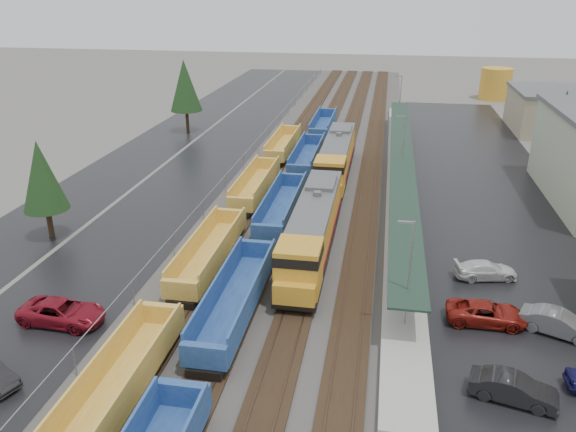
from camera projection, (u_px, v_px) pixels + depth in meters
The scene contains 21 objects.
ballast_strip at pixel (327, 156), 75.10m from camera, with size 20.00×160.00×0.08m, color #302D2B.
trackbed at pixel (327, 155), 75.06m from camera, with size 14.60×160.00×0.22m.
west_parking_lot at pixel (219, 151), 77.51m from camera, with size 10.00×160.00×0.02m, color black.
west_road at pixel (151, 148), 79.10m from camera, with size 9.00×160.00×0.02m, color black.
east_commuter_lot at pixel (486, 190), 62.98m from camera, with size 16.00×100.00×0.02m, color black.
station_platform at pixel (400, 179), 64.23m from camera, with size 3.00×80.00×8.00m.
chainlink_fence at pixel (255, 145), 74.60m from camera, with size 0.08×160.04×2.02m.
distant_hills at pixel (494, 47), 205.13m from camera, with size 301.00×140.00×25.20m.
tree_west_near at pixel (42, 176), 49.10m from camera, with size 3.96×3.96×9.00m.
tree_west_far at pixel (185, 85), 85.16m from camera, with size 4.84×4.84×11.00m.
tree_east at pixel (562, 120), 66.36m from camera, with size 4.40×4.40×10.00m.
locomotive_lead at pixel (312, 230), 46.48m from camera, with size 3.17×20.91×4.73m.
locomotive_trail at pixel (336, 158), 65.59m from camera, with size 3.17×20.91×4.73m.
well_string_yellow at pixel (210, 253), 45.48m from camera, with size 2.74×81.26×2.43m.
well_string_blue at pixel (263, 245), 46.66m from camera, with size 2.85×102.33×2.53m.
storage_tank at pixel (496, 84), 111.57m from camera, with size 6.10×6.10×6.10m, color gold.
parked_car_west_c at pixel (62, 312), 37.94m from camera, with size 5.85×2.70×1.62m, color maroon.
parked_car_east_a at pixel (513, 389), 30.81m from camera, with size 4.71×1.64×1.55m, color black.
parked_car_east_b at pixel (486, 313), 37.95m from camera, with size 5.35×2.47×1.49m, color maroon.
parked_car_east_c at pixel (486, 270), 43.77m from camera, with size 4.79×1.95×1.39m, color silver.
parked_car_east_e at pixel (559, 324), 36.68m from camera, with size 4.88×1.70×1.61m, color #5B5E60.
Camera 1 is at (7.33, -12.28, 21.34)m, focal length 35.00 mm.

